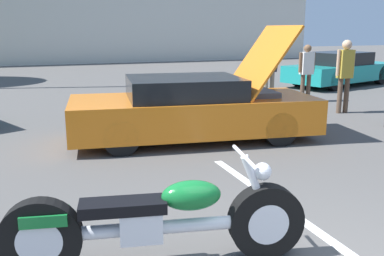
{
  "coord_description": "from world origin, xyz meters",
  "views": [
    {
      "loc": [
        -1.95,
        -2.14,
        2.05
      ],
      "look_at": [
        -0.09,
        2.87,
        0.8
      ],
      "focal_mm": 40.0,
      "sensor_mm": 36.0,
      "label": 1
    }
  ],
  "objects_px": {
    "spectator_by_show_car": "(345,70)",
    "spectator_midground": "(307,68)",
    "show_car_hood_open": "(194,109)",
    "motorcycle": "(157,222)",
    "spectator_near_motorcycle": "(270,65)",
    "parked_car_right_row": "(341,69)"
  },
  "relations": [
    {
      "from": "motorcycle",
      "to": "parked_car_right_row",
      "type": "height_order",
      "value": "parked_car_right_row"
    },
    {
      "from": "show_car_hood_open",
      "to": "motorcycle",
      "type": "bearing_deg",
      "value": -107.08
    },
    {
      "from": "motorcycle",
      "to": "show_car_hood_open",
      "type": "distance_m",
      "value": 4.45
    },
    {
      "from": "spectator_by_show_car",
      "to": "spectator_midground",
      "type": "height_order",
      "value": "spectator_by_show_car"
    },
    {
      "from": "motorcycle",
      "to": "spectator_by_show_car",
      "type": "relative_size",
      "value": 1.48
    },
    {
      "from": "spectator_near_motorcycle",
      "to": "motorcycle",
      "type": "bearing_deg",
      "value": -126.41
    },
    {
      "from": "show_car_hood_open",
      "to": "spectator_midground",
      "type": "relative_size",
      "value": 2.93
    },
    {
      "from": "spectator_midground",
      "to": "motorcycle",
      "type": "bearing_deg",
      "value": -132.54
    },
    {
      "from": "motorcycle",
      "to": "parked_car_right_row",
      "type": "bearing_deg",
      "value": 55.26
    },
    {
      "from": "spectator_near_motorcycle",
      "to": "spectator_midground",
      "type": "xyz_separation_m",
      "value": [
        0.98,
        -0.36,
        -0.1
      ]
    },
    {
      "from": "motorcycle",
      "to": "spectator_midground",
      "type": "height_order",
      "value": "spectator_midground"
    },
    {
      "from": "show_car_hood_open",
      "to": "spectator_midground",
      "type": "height_order",
      "value": "show_car_hood_open"
    },
    {
      "from": "spectator_by_show_car",
      "to": "motorcycle",
      "type": "bearing_deg",
      "value": -140.27
    },
    {
      "from": "spectator_midground",
      "to": "parked_car_right_row",
      "type": "bearing_deg",
      "value": 38.03
    },
    {
      "from": "show_car_hood_open",
      "to": "spectator_near_motorcycle",
      "type": "xyz_separation_m",
      "value": [
        3.48,
        3.23,
        0.46
      ]
    },
    {
      "from": "spectator_by_show_car",
      "to": "spectator_midground",
      "type": "relative_size",
      "value": 1.11
    },
    {
      "from": "motorcycle",
      "to": "spectator_near_motorcycle",
      "type": "xyz_separation_m",
      "value": [
        5.36,
        7.27,
        0.64
      ]
    },
    {
      "from": "spectator_by_show_car",
      "to": "show_car_hood_open",
      "type": "bearing_deg",
      "value": -165.36
    },
    {
      "from": "show_car_hood_open",
      "to": "spectator_near_motorcycle",
      "type": "distance_m",
      "value": 4.77
    },
    {
      "from": "spectator_by_show_car",
      "to": "spectator_midground",
      "type": "xyz_separation_m",
      "value": [
        0.12,
        1.74,
        -0.12
      ]
    },
    {
      "from": "motorcycle",
      "to": "spectator_near_motorcycle",
      "type": "bearing_deg",
      "value": 64.31
    },
    {
      "from": "spectator_by_show_car",
      "to": "spectator_midground",
      "type": "bearing_deg",
      "value": 86.1
    }
  ]
}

